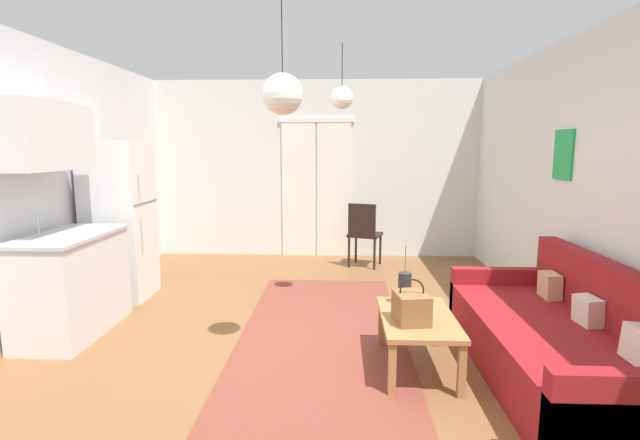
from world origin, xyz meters
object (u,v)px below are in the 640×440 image
(couch, at_px, (563,343))
(coffee_table, at_px, (417,323))
(bamboo_vase, at_px, (405,288))
(handbag, at_px, (411,307))
(pendant_lamp_far, at_px, (342,98))
(refrigerator, at_px, (120,220))
(accent_chair, at_px, (364,231))
(pendant_lamp_near, at_px, (283,94))

(couch, relative_size, coffee_table, 2.36)
(bamboo_vase, bearing_deg, coffee_table, -75.60)
(handbag, xyz_separation_m, pendant_lamp_far, (-0.50, 1.46, 1.60))
(bamboo_vase, height_order, refrigerator, refrigerator)
(bamboo_vase, height_order, pendant_lamp_far, pendant_lamp_far)
(coffee_table, bearing_deg, accent_chair, 94.67)
(couch, height_order, refrigerator, refrigerator)
(couch, relative_size, pendant_lamp_far, 3.40)
(pendant_lamp_far, bearing_deg, coffee_table, -67.09)
(refrigerator, distance_m, pendant_lamp_near, 2.79)
(pendant_lamp_far, bearing_deg, couch, -42.49)
(couch, relative_size, handbag, 6.57)
(couch, bearing_deg, handbag, -179.32)
(refrigerator, bearing_deg, handbag, -30.43)
(handbag, bearing_deg, pendant_lamp_far, 108.77)
(refrigerator, relative_size, pendant_lamp_near, 2.24)
(couch, height_order, coffee_table, couch)
(refrigerator, relative_size, accent_chair, 1.92)
(bamboo_vase, relative_size, pendant_lamp_near, 0.62)
(pendant_lamp_far, bearing_deg, bamboo_vase, -65.22)
(couch, height_order, bamboo_vase, bamboo_vase)
(coffee_table, distance_m, handbag, 0.22)
(coffee_table, relative_size, handbag, 2.79)
(handbag, bearing_deg, pendant_lamp_near, 172.43)
(accent_chair, bearing_deg, pendant_lamp_near, 94.38)
(coffee_table, relative_size, pendant_lamp_far, 1.44)
(refrigerator, bearing_deg, pendant_lamp_near, -38.54)
(handbag, bearing_deg, refrigerator, 149.57)
(handbag, xyz_separation_m, accent_chair, (-0.18, 3.12, -0.02))
(couch, height_order, pendant_lamp_far, pendant_lamp_far)
(pendant_lamp_near, xyz_separation_m, pendant_lamp_far, (0.42, 1.34, 0.11))
(bamboo_vase, relative_size, handbag, 1.50)
(handbag, bearing_deg, coffee_table, 60.71)
(handbag, bearing_deg, accent_chair, 93.22)
(bamboo_vase, bearing_deg, handbag, -90.51)
(bamboo_vase, bearing_deg, pendant_lamp_near, -164.42)
(handbag, height_order, pendant_lamp_near, pendant_lamp_near)
(refrigerator, distance_m, pendant_lamp_far, 2.73)
(couch, relative_size, bamboo_vase, 4.38)
(bamboo_vase, xyz_separation_m, pendant_lamp_far, (-0.50, 1.08, 1.58))
(refrigerator, bearing_deg, couch, -23.00)
(pendant_lamp_near, height_order, pendant_lamp_far, same)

